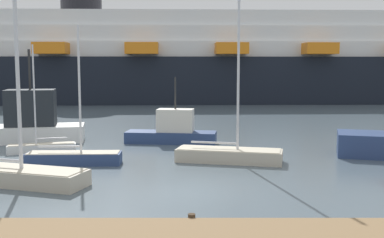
{
  "coord_description": "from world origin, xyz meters",
  "views": [
    {
      "loc": [
        0.01,
        -19.34,
        5.33
      ],
      "look_at": [
        0.0,
        9.88,
        1.99
      ],
      "focal_mm": 44.16,
      "sensor_mm": 36.0,
      "label": 1
    }
  ],
  "objects_px": {
    "sailboat_0": "(42,146)",
    "cruise_ship": "(223,61)",
    "sailboat_1": "(11,171)",
    "fishing_boat_2": "(28,123)",
    "sailboat_4": "(74,157)",
    "sailboat_2": "(229,153)",
    "fishing_boat_0": "(173,131)"
  },
  "relations": [
    {
      "from": "fishing_boat_0",
      "to": "fishing_boat_2",
      "type": "distance_m",
      "value": 10.15
    },
    {
      "from": "sailboat_2",
      "to": "cruise_ship",
      "type": "bearing_deg",
      "value": 99.29
    },
    {
      "from": "sailboat_2",
      "to": "cruise_ship",
      "type": "height_order",
      "value": "cruise_ship"
    },
    {
      "from": "sailboat_4",
      "to": "cruise_ship",
      "type": "distance_m",
      "value": 47.86
    },
    {
      "from": "sailboat_1",
      "to": "sailboat_2",
      "type": "height_order",
      "value": "sailboat_1"
    },
    {
      "from": "sailboat_2",
      "to": "sailboat_4",
      "type": "distance_m",
      "value": 8.48
    },
    {
      "from": "sailboat_0",
      "to": "cruise_ship",
      "type": "xyz_separation_m",
      "value": [
        13.94,
        42.75,
        5.55
      ]
    },
    {
      "from": "sailboat_1",
      "to": "fishing_boat_0",
      "type": "height_order",
      "value": "sailboat_1"
    },
    {
      "from": "sailboat_1",
      "to": "fishing_boat_0",
      "type": "xyz_separation_m",
      "value": [
        6.84,
        11.3,
        0.27
      ]
    },
    {
      "from": "sailboat_2",
      "to": "cruise_ship",
      "type": "relative_size",
      "value": 0.09
    },
    {
      "from": "fishing_boat_2",
      "to": "fishing_boat_0",
      "type": "bearing_deg",
      "value": -13.33
    },
    {
      "from": "sailboat_4",
      "to": "sailboat_2",
      "type": "bearing_deg",
      "value": 2.75
    },
    {
      "from": "sailboat_0",
      "to": "sailboat_2",
      "type": "bearing_deg",
      "value": 149.08
    },
    {
      "from": "sailboat_1",
      "to": "fishing_boat_2",
      "type": "relative_size",
      "value": 1.39
    },
    {
      "from": "fishing_boat_2",
      "to": "cruise_ship",
      "type": "bearing_deg",
      "value": 56.75
    },
    {
      "from": "sailboat_1",
      "to": "cruise_ship",
      "type": "distance_m",
      "value": 52.34
    },
    {
      "from": "sailboat_2",
      "to": "fishing_boat_2",
      "type": "height_order",
      "value": "sailboat_2"
    },
    {
      "from": "sailboat_4",
      "to": "cruise_ship",
      "type": "xyz_separation_m",
      "value": [
        11.09,
        46.23,
        5.5
      ]
    },
    {
      "from": "sailboat_2",
      "to": "fishing_boat_0",
      "type": "relative_size",
      "value": 1.73
    },
    {
      "from": "sailboat_1",
      "to": "fishing_boat_2",
      "type": "distance_m",
      "value": 12.26
    },
    {
      "from": "sailboat_0",
      "to": "sailboat_4",
      "type": "relative_size",
      "value": 0.88
    },
    {
      "from": "sailboat_0",
      "to": "sailboat_1",
      "type": "xyz_separation_m",
      "value": [
        1.07,
        -7.7,
        0.2
      ]
    },
    {
      "from": "sailboat_2",
      "to": "fishing_boat_2",
      "type": "xyz_separation_m",
      "value": [
        -13.52,
        6.94,
        0.81
      ]
    },
    {
      "from": "sailboat_1",
      "to": "fishing_boat_0",
      "type": "distance_m",
      "value": 13.21
    },
    {
      "from": "sailboat_1",
      "to": "fishing_boat_2",
      "type": "bearing_deg",
      "value": 122.82
    },
    {
      "from": "sailboat_4",
      "to": "sailboat_1",
      "type": "bearing_deg",
      "value": -114.38
    },
    {
      "from": "sailboat_1",
      "to": "sailboat_4",
      "type": "height_order",
      "value": "sailboat_1"
    },
    {
      "from": "sailboat_4",
      "to": "cruise_ship",
      "type": "bearing_deg",
      "value": 75.01
    },
    {
      "from": "sailboat_1",
      "to": "fishing_boat_0",
      "type": "relative_size",
      "value": 1.82
    },
    {
      "from": "sailboat_4",
      "to": "fishing_boat_0",
      "type": "bearing_deg",
      "value": 52.96
    },
    {
      "from": "sailboat_0",
      "to": "sailboat_2",
      "type": "height_order",
      "value": "sailboat_2"
    },
    {
      "from": "sailboat_2",
      "to": "sailboat_0",
      "type": "bearing_deg",
      "value": 178.41
    }
  ]
}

